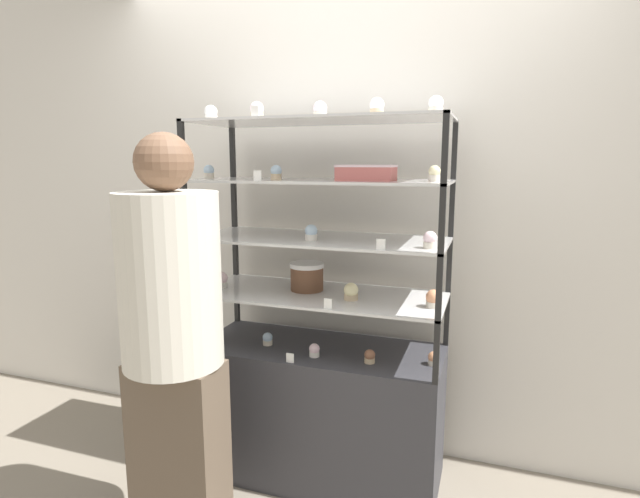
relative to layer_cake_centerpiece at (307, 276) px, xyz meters
name	(u,v)px	position (x,y,z in m)	size (l,w,h in m)	color
ground_plane	(320,472)	(0.08, -0.04, -1.01)	(20.00, 20.00, 0.00)	gray
back_wall	(344,211)	(0.08, 0.35, 0.29)	(8.00, 0.05, 2.60)	silver
display_base	(320,411)	(0.08, -0.04, -0.67)	(1.18, 0.49, 0.67)	#333338
display_riser_lower	(320,297)	(0.08, -0.04, -0.09)	(1.18, 0.49, 0.27)	black
display_riser_middle	(320,241)	(0.08, -0.04, 0.18)	(1.18, 0.49, 0.27)	black
display_riser_upper	(320,183)	(0.08, -0.04, 0.45)	(1.18, 0.49, 0.27)	black
display_riser_top	(320,123)	(0.08, -0.04, 0.72)	(1.18, 0.49, 0.27)	black
layer_cake_centerpiece	(307,276)	(0.00, 0.00, 0.00)	(0.17, 0.17, 0.14)	brown
sheet_cake_frosted	(366,173)	(0.31, -0.10, 0.50)	(0.25, 0.15, 0.07)	#C66660
cupcake_0	(218,333)	(-0.45, -0.10, -0.31)	(0.05, 0.05, 0.06)	white
cupcake_1	(268,339)	(-0.17, -0.09, -0.31)	(0.05, 0.05, 0.06)	beige
cupcake_2	(314,350)	(0.10, -0.16, -0.31)	(0.05, 0.05, 0.06)	white
cupcake_3	(370,356)	(0.35, -0.15, -0.31)	(0.05, 0.05, 0.06)	#CCB28C
cupcake_4	(434,359)	(0.63, -0.08, -0.31)	(0.05, 0.05, 0.06)	beige
price_tag_0	(290,358)	(0.02, -0.27, -0.32)	(0.04, 0.00, 0.04)	white
cupcake_5	(221,280)	(-0.43, -0.09, -0.03)	(0.07, 0.07, 0.08)	white
cupcake_6	(351,292)	(0.25, -0.10, -0.03)	(0.07, 0.07, 0.08)	#CCB28C
cupcake_7	(433,299)	(0.62, -0.10, -0.03)	(0.07, 0.07, 0.08)	beige
price_tag_1	(328,304)	(0.20, -0.27, -0.05)	(0.04, 0.00, 0.04)	white
cupcake_8	(209,229)	(-0.44, -0.16, 0.24)	(0.06, 0.06, 0.07)	white
cupcake_9	(311,233)	(0.07, -0.13, 0.24)	(0.06, 0.06, 0.07)	white
cupcake_10	(430,240)	(0.60, -0.17, 0.24)	(0.06, 0.06, 0.07)	beige
price_tag_2	(381,244)	(0.42, -0.27, 0.22)	(0.04, 0.00, 0.04)	white
cupcake_11	(209,172)	(-0.47, -0.10, 0.50)	(0.05, 0.05, 0.07)	beige
cupcake_12	(276,173)	(-0.09, -0.15, 0.50)	(0.05, 0.05, 0.07)	#CCB28C
cupcake_13	(434,174)	(0.60, -0.08, 0.50)	(0.05, 0.05, 0.07)	beige
price_tag_3	(257,176)	(-0.13, -0.27, 0.49)	(0.04, 0.00, 0.04)	white
cupcake_14	(211,114)	(-0.44, -0.10, 0.78)	(0.06, 0.06, 0.07)	white
cupcake_15	(257,110)	(-0.17, -0.16, 0.78)	(0.06, 0.06, 0.07)	#CCB28C
cupcake_16	(320,110)	(0.10, -0.08, 0.78)	(0.06, 0.06, 0.07)	beige
cupcake_17	(377,107)	(0.36, -0.12, 0.78)	(0.06, 0.06, 0.07)	#CCB28C
cupcake_18	(436,105)	(0.60, -0.11, 0.78)	(0.06, 0.06, 0.07)	beige
price_tag_4	(255,111)	(-0.13, -0.27, 0.76)	(0.04, 0.00, 0.04)	white
customer_figure	(173,335)	(-0.32, -0.64, -0.12)	(0.39, 0.39, 1.67)	brown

